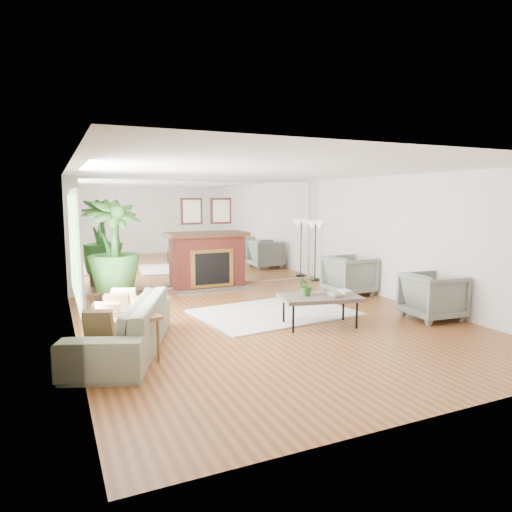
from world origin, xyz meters
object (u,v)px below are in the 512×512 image
fireplace (209,260)px  floor_lamp (315,230)px  coffee_table (320,298)px  potted_ficus (114,250)px  armchair_back (350,275)px  armchair_front (433,296)px  side_table (136,323)px  sofa (122,325)px

fireplace → floor_lamp: 2.77m
coffee_table → potted_ficus: bearing=136.0°
potted_ficus → floor_lamp: bearing=9.5°
armchair_back → armchair_front: size_ratio=1.05×
fireplace → potted_ficus: bearing=-156.0°
armchair_front → floor_lamp: floor_lamp is taller
coffee_table → potted_ficus: potted_ficus is taller
side_table → floor_lamp: size_ratio=0.41×
armchair_front → armchair_back: bearing=7.4°
floor_lamp → armchair_front: bearing=-91.5°
fireplace → armchair_back: size_ratio=2.25×
coffee_table → sofa: size_ratio=0.57×
fireplace → coffee_table: bearing=-80.6°
armchair_back → sofa: bearing=107.8°
potted_ficus → side_table: bearing=-92.8°
potted_ficus → armchair_back: bearing=-10.8°
fireplace → armchair_back: fireplace is taller
potted_ficus → floor_lamp: 4.97m
fireplace → coffee_table: 3.75m
armchair_front → coffee_table: bearing=83.1°
side_table → potted_ficus: potted_ficus is taller
side_table → potted_ficus: 3.17m
potted_ficus → fireplace: bearing=24.0°
fireplace → coffee_table: size_ratio=1.49×
coffee_table → armchair_back: armchair_back is taller
fireplace → side_table: size_ratio=3.36×
coffee_table → armchair_front: armchair_front is taller
sofa → potted_ficus: 2.76m
fireplace → armchair_front: (2.60, -4.11, -0.26)m
sofa → armchair_front: (5.05, -0.48, 0.04)m
armchair_front → potted_ficus: 5.77m
side_table → floor_lamp: floor_lamp is taller
coffee_table → floor_lamp: floor_lamp is taller
fireplace → floor_lamp: size_ratio=1.37×
armchair_back → potted_ficus: potted_ficus is taller
sofa → floor_lamp: size_ratio=1.62×
armchair_back → potted_ficus: bearing=77.5°
sofa → armchair_front: 5.07m
side_table → armchair_front: bearing=-0.3°
potted_ficus → sofa: bearing=-95.5°
sofa → side_table: size_ratio=3.98×
coffee_table → side_table: bearing=-172.4°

